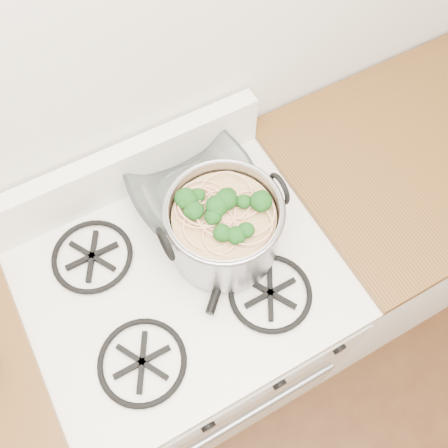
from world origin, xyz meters
The scene contains 6 objects.
gas_range centered at (0.00, 1.26, 0.44)m, with size 0.76×0.66×0.92m.
counter_left centered at (-0.51, 1.26, 0.46)m, with size 0.25×0.65×0.92m.
counter_right centered at (0.88, 1.26, 0.46)m, with size 1.00×0.65×0.92m.
stock_pot centered at (0.13, 1.28, 1.01)m, with size 0.31×0.28×0.19m.
spatula centered at (0.20, 1.31, 0.94)m, with size 0.29×0.31×0.02m, color black, non-canonical shape.
glass_bowl centered at (0.13, 1.45, 0.94)m, with size 0.13×0.13×0.03m, color white.
Camera 1 is at (-0.13, 0.81, 2.05)m, focal length 40.00 mm.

